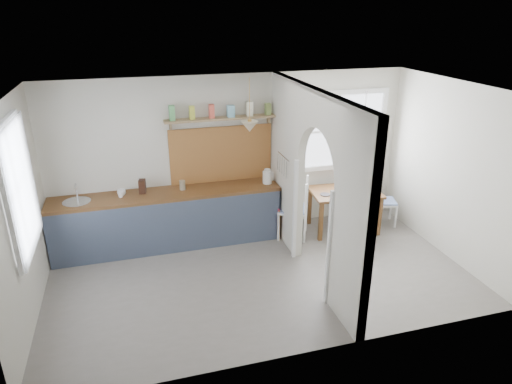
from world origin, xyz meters
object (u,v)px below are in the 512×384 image
object	(u,v)px
dining_table	(344,210)
chair_left	(293,208)
vase	(345,182)
kettle	(267,176)
chair_right	(384,201)

from	to	relation	value
dining_table	chair_left	bearing A→B (deg)	-174.87
vase	chair_left	bearing A→B (deg)	-170.57
dining_table	kettle	world-z (taller)	kettle
dining_table	vase	world-z (taller)	vase
dining_table	kettle	size ratio (longest dim) A/B	4.70
chair_left	kettle	world-z (taller)	kettle
chair_right	vase	world-z (taller)	vase
chair_right	dining_table	bearing A→B (deg)	108.17
dining_table	chair_right	size ratio (longest dim) A/B	1.32
kettle	vase	distance (m)	1.39
dining_table	chair_right	world-z (taller)	chair_right
chair_right	kettle	world-z (taller)	kettle
dining_table	kettle	bearing A→B (deg)	176.06
chair_right	vase	xyz separation A→B (m)	(-0.70, 0.15, 0.36)
chair_left	vase	size ratio (longest dim) A/B	5.83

